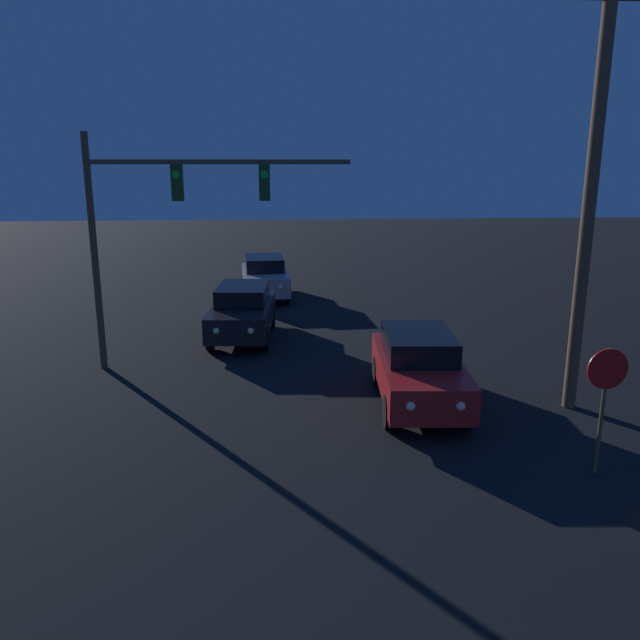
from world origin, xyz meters
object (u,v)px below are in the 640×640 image
Objects in this scene: car_mid at (243,311)px; car_far at (265,276)px; traffic_signal_mast at (163,211)px; car_near at (418,368)px; stop_sign at (605,387)px; utility_pole at (591,187)px.

car_far is at bearing -91.45° from car_mid.
traffic_signal_mast is (-1.80, -2.68, 3.27)m from car_mid.
traffic_signal_mast reaches higher than car_far.
car_mid is 1.00× the size of car_far.
traffic_signal_mast reaches higher than car_mid.
car_far is 0.66× the size of traffic_signal_mast.
car_near is 12.45m from car_far.
car_mid is (-4.17, 5.86, 0.00)m from car_near.
car_mid is 6.11m from car_far.
stop_sign is (2.40, -3.47, 0.74)m from car_near.
utility_pole is (7.53, -6.29, 3.97)m from car_mid.
stop_sign is (5.93, -15.41, 0.74)m from car_far.
traffic_signal_mast is 0.71× the size of utility_pole.
car_mid is 0.47× the size of utility_pole.
car_mid is 1.92× the size of stop_sign.
car_near is at bearing -28.04° from traffic_signal_mast.
car_near is 0.66× the size of traffic_signal_mast.
car_far is 1.91× the size of stop_sign.
car_far is at bearing 111.05° from stop_sign.
utility_pole reaches higher than traffic_signal_mast.
traffic_signal_mast reaches higher than stop_sign.
car_far is 9.66m from traffic_signal_mast.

